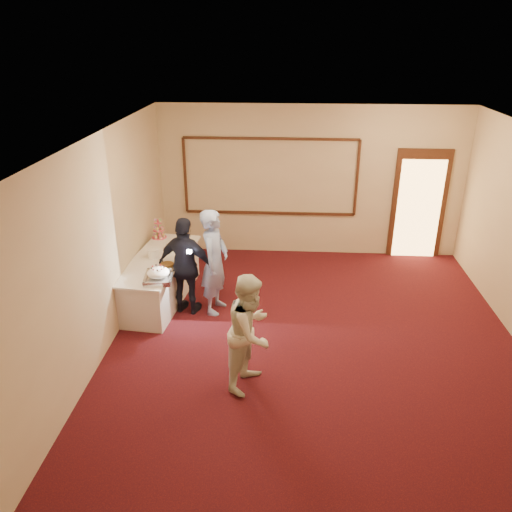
{
  "coord_description": "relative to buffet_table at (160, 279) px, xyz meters",
  "views": [
    {
      "loc": [
        -0.46,
        -6.15,
        4.2
      ],
      "look_at": [
        -0.9,
        0.64,
        1.15
      ],
      "focal_mm": 35.0,
      "sensor_mm": 36.0,
      "label": 1
    }
  ],
  "objects": [
    {
      "name": "camera_flash",
      "position": [
        0.67,
        -0.65,
        0.81
      ],
      "size": [
        0.07,
        0.05,
        0.05
      ],
      "primitive_type": "cube",
      "rotation": [
        0.0,
        0.0,
        0.11
      ],
      "color": "white",
      "rests_on": "guest"
    },
    {
      "name": "floor",
      "position": [
        2.57,
        -1.28,
        -0.39
      ],
      "size": [
        7.0,
        7.0,
        0.0
      ],
      "primitive_type": "plane",
      "color": "black",
      "rests_on": "ground"
    },
    {
      "name": "man",
      "position": [
        0.99,
        -0.29,
        0.48
      ],
      "size": [
        0.54,
        0.71,
        1.74
      ],
      "primitive_type": "imported",
      "rotation": [
        0.0,
        0.0,
        1.36
      ],
      "color": "#97B3F3",
      "rests_on": "floor"
    },
    {
      "name": "doorway",
      "position": [
        4.72,
        2.18,
        0.69
      ],
      "size": [
        1.05,
        0.07,
        2.2
      ],
      "color": "#371F10",
      "rests_on": "floor"
    },
    {
      "name": "room_walls",
      "position": [
        2.57,
        -1.28,
        1.64
      ],
      "size": [
        6.04,
        7.04,
        3.02
      ],
      "color": "beige",
      "rests_on": "floor"
    },
    {
      "name": "guest",
      "position": [
        0.55,
        -0.37,
        0.42
      ],
      "size": [
        1.02,
        0.62,
        1.62
      ],
      "primitive_type": "imported",
      "rotation": [
        0.0,
        0.0,
        2.89
      ],
      "color": "black",
      "rests_on": "floor"
    },
    {
      "name": "pavlova_tray",
      "position": [
        0.2,
        -0.77,
        0.47
      ],
      "size": [
        0.46,
        0.59,
        0.21
      ],
      "color": "#A9ABAF",
      "rests_on": "buffet_table"
    },
    {
      "name": "tart",
      "position": [
        0.22,
        -0.3,
        0.41
      ],
      "size": [
        0.25,
        0.25,
        0.05
      ],
      "color": "white",
      "rests_on": "buffet_table"
    },
    {
      "name": "cupcake_stand",
      "position": [
        -0.21,
        0.91,
        0.52
      ],
      "size": [
        0.27,
        0.27,
        0.39
      ],
      "color": "#E04A62",
      "rests_on": "buffet_table"
    },
    {
      "name": "plate_stack_a",
      "position": [
        -0.08,
        0.02,
        0.46
      ],
      "size": [
        0.19,
        0.19,
        0.16
      ],
      "color": "white",
      "rests_on": "buffet_table"
    },
    {
      "name": "wall_molding",
      "position": [
        1.77,
        2.19,
        1.21
      ],
      "size": [
        3.45,
        0.04,
        1.55
      ],
      "color": "#371F10",
      "rests_on": "room_walls"
    },
    {
      "name": "plate_stack_b",
      "position": [
        0.14,
        0.36,
        0.46
      ],
      "size": [
        0.18,
        0.18,
        0.15
      ],
      "color": "white",
      "rests_on": "buffet_table"
    },
    {
      "name": "woman",
      "position": [
        1.7,
        -2.14,
        0.39
      ],
      "size": [
        0.83,
        0.92,
        1.56
      ],
      "primitive_type": "imported",
      "rotation": [
        0.0,
        0.0,
        1.19
      ],
      "color": "white",
      "rests_on": "floor"
    },
    {
      "name": "buffet_table",
      "position": [
        0.0,
        0.0,
        0.0
      ],
      "size": [
        1.08,
        2.28,
        0.77
      ],
      "color": "white",
      "rests_on": "floor"
    }
  ]
}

